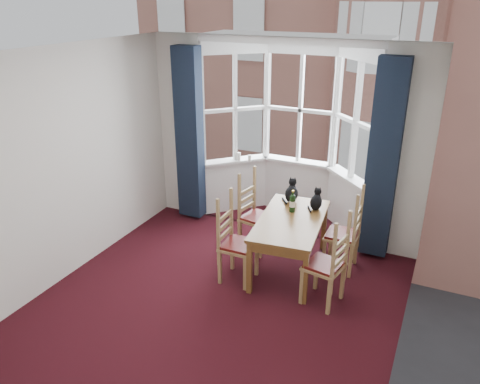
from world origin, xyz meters
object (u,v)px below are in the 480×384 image
Objects in this scene: dining_table at (291,225)px; candle_tall at (239,156)px; cat_left at (292,192)px; candle_short at (250,158)px; wine_bottle at (292,202)px; chair_right_near at (331,268)px; chair_right_far at (349,237)px; cat_right at (316,201)px; chair_left_near at (232,244)px; chair_left_far at (252,217)px.

candle_tall is at bearing 134.88° from dining_table.
candle_short is (-1.00, 0.87, 0.07)m from cat_left.
chair_right_near is at bearing -44.82° from wine_bottle.
chair_right_near is 0.82m from chair_right_far.
dining_table is 0.50m from cat_right.
dining_table is 1.63× the size of chair_left_near.
wine_bottle is at bearing -41.64° from candle_tall.
dining_table is 0.76m from chair_right_far.
cat_right is (-0.47, 0.92, 0.36)m from chair_right_near.
wine_bottle is at bearing -46.56° from candle_short.
cat_left reaches higher than wine_bottle.
chair_left_far is 0.65m from cat_left.
chair_left_far is 1.32m from candle_tall.
chair_right_far is 2.20m from candle_short.
candle_short is (-0.51, 1.06, 0.45)m from chair_left_far.
chair_left_far is at bearing 147.77° from chair_right_near.
wine_bottle reaches higher than cat_right.
chair_left_far is at bearing 153.69° from dining_table.
cat_left reaches higher than chair_left_near.
chair_left_near is at bearing -67.39° from candle_tall.
chair_left_far and chair_right_near have the same top height.
chair_right_far reaches higher than dining_table.
chair_right_near is 3.11× the size of cat_right.
dining_table is 5.11× the size of wine_bottle.
cat_right is at bearing -16.28° from cat_left.
dining_table is at bearing -74.36° from wine_bottle.
cat_right is at bearing 64.59° from dining_table.
cat_left reaches higher than chair_right_near.
chair_left_near is at bearing -72.48° from candle_short.
candle_tall is at bearing 138.36° from wine_bottle.
candle_tall reaches higher than candle_short.
wine_bottle reaches higher than chair_right_far.
cat_left reaches higher than dining_table.
chair_right_far is at bearing 24.73° from dining_table.
wine_bottle is at bearing 105.64° from dining_table.
wine_bottle is (0.12, -0.31, 0.00)m from cat_left.
candle_short reaches higher than chair_left_far.
dining_table is 1.95m from candle_tall.
wine_bottle reaches higher than chair_left_far.
chair_left_near is (-0.59, -0.49, -0.17)m from dining_table.
chair_left_near is 8.98× the size of candle_short.
chair_right_far is at bearing 89.24° from chair_right_near.
candle_short is at bearing 130.27° from dining_table.
chair_right_far is 0.83m from wine_bottle.
dining_table is 1.63× the size of chair_right_far.
chair_right_far is 0.96m from cat_left.
chair_left_near is 1.00× the size of chair_right_near.
candle_tall is at bearing 148.51° from cat_right.
candle_tall is at bearing 123.65° from chair_left_far.
chair_left_near and chair_right_near have the same top height.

